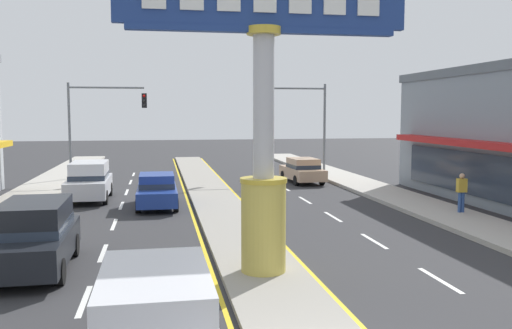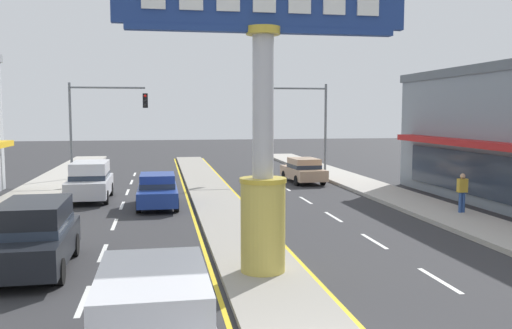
{
  "view_description": "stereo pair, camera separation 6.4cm",
  "coord_description": "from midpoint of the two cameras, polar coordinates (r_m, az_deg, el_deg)",
  "views": [
    {
      "loc": [
        -2.7,
        -7.95,
        4.33
      ],
      "look_at": [
        0.52,
        9.96,
        2.6
      ],
      "focal_mm": 38.34,
      "sensor_mm": 36.0,
      "label": 1
    },
    {
      "loc": [
        -2.64,
        -7.96,
        4.33
      ],
      "look_at": [
        0.52,
        9.96,
        2.6
      ],
      "focal_mm": 38.34,
      "sensor_mm": 36.0,
      "label": 2
    }
  ],
  "objects": [
    {
      "name": "median_strip",
      "position": [
        26.44,
        -4.27,
        -3.86
      ],
      "size": [
        2.28,
        52.0,
        0.14
      ],
      "primitive_type": "cube",
      "color": "gray",
      "rests_on": "ground"
    },
    {
      "name": "sidewalk_left",
      "position": [
        25.17,
        -24.98,
        -4.78
      ],
      "size": [
        2.78,
        60.0,
        0.18
      ],
      "primitive_type": "cube",
      "color": "#ADA89E",
      "rests_on": "ground"
    },
    {
      "name": "sidewalk_right",
      "position": [
        27.04,
        15.87,
        -3.8
      ],
      "size": [
        2.78,
        60.0,
        0.18
      ],
      "primitive_type": "cube",
      "color": "#ADA89E",
      "rests_on": "ground"
    },
    {
      "name": "lane_markings",
      "position": [
        25.12,
        -3.95,
        -4.5
      ],
      "size": [
        9.02,
        52.0,
        0.01
      ],
      "color": "silver",
      "rests_on": "ground"
    },
    {
      "name": "district_sign",
      "position": [
        14.17,
        0.67,
        5.66
      ],
      "size": [
        7.53,
        1.24,
        8.0
      ],
      "color": "gold",
      "rests_on": "median_strip"
    },
    {
      "name": "traffic_light_left_side",
      "position": [
        35.84,
        -16.18,
        5.08
      ],
      "size": [
        4.86,
        0.46,
        6.2
      ],
      "color": "slate",
      "rests_on": "ground"
    },
    {
      "name": "traffic_light_right_side",
      "position": [
        35.86,
        4.44,
        5.28
      ],
      "size": [
        4.86,
        0.46,
        6.2
      ],
      "color": "slate",
      "rests_on": "ground"
    },
    {
      "name": "sedan_far_right_lane",
      "position": [
        25.48,
        -10.37,
        -2.65
      ],
      "size": [
        1.84,
        4.3,
        1.53
      ],
      "color": "navy",
      "rests_on": "ground"
    },
    {
      "name": "suv_near_left_lane",
      "position": [
        16.28,
        -22.25,
        -6.84
      ],
      "size": [
        2.03,
        4.63,
        1.9
      ],
      "color": "black",
      "rests_on": "ground"
    },
    {
      "name": "sedan_mid_left_lane",
      "position": [
        33.96,
        4.82,
        -0.58
      ],
      "size": [
        2.03,
        4.39,
        1.53
      ],
      "color": "tan",
      "rests_on": "ground"
    },
    {
      "name": "suv_far_left_oncoming",
      "position": [
        28.3,
        -17.06,
        -1.6
      ],
      "size": [
        1.99,
        4.61,
        1.9
      ],
      "color": "silver",
      "rests_on": "ground"
    },
    {
      "name": "pedestrian_far_side",
      "position": [
        24.33,
        20.59,
        -2.54
      ],
      "size": [
        0.41,
        0.24,
        1.64
      ],
      "color": "#2D4C8C",
      "rests_on": "sidewalk_right"
    }
  ]
}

